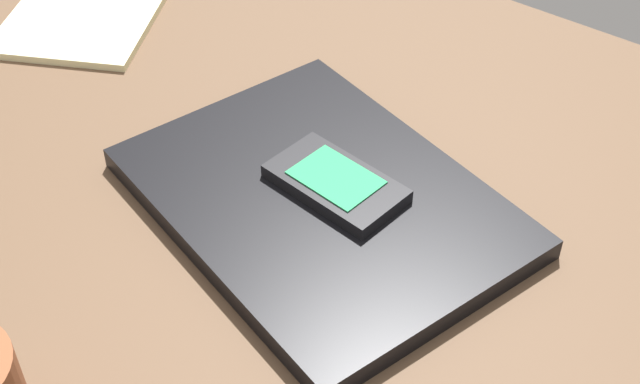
% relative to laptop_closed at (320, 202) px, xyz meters
% --- Properties ---
extents(desk_surface, '(1.20, 0.80, 0.03)m').
position_rel_laptop_closed_xyz_m(desk_surface, '(-0.01, -0.00, -0.02)').
color(desk_surface, brown).
rests_on(desk_surface, ground).
extents(laptop_closed, '(0.37, 0.31, 0.02)m').
position_rel_laptop_closed_xyz_m(laptop_closed, '(0.00, 0.00, 0.00)').
color(laptop_closed, black).
rests_on(laptop_closed, desk_surface).
extents(cell_phone_on_laptop, '(0.12, 0.07, 0.01)m').
position_rel_laptop_closed_xyz_m(cell_phone_on_laptop, '(-0.01, -0.01, 0.02)').
color(cell_phone_on_laptop, black).
rests_on(cell_phone_on_laptop, laptop_closed).
extents(notepad, '(0.21, 0.21, 0.01)m').
position_rel_laptop_closed_xyz_m(notepad, '(0.38, -0.08, -0.01)').
color(notepad, '#F2EDB2').
rests_on(notepad, desk_surface).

